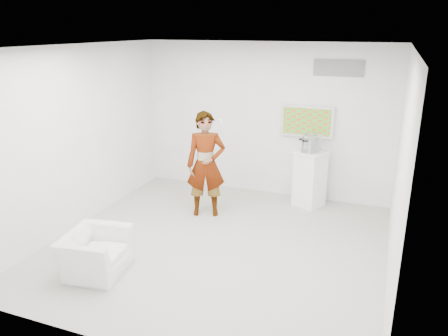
{
  "coord_description": "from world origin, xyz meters",
  "views": [
    {
      "loc": [
        2.3,
        -5.7,
        3.26
      ],
      "look_at": [
        -0.12,
        0.6,
        1.07
      ],
      "focal_mm": 35.0,
      "sensor_mm": 36.0,
      "label": 1
    }
  ],
  "objects_px": {
    "person": "(206,165)",
    "pedestal": "(310,179)",
    "tv": "(307,121)",
    "floor_uplight": "(309,193)",
    "armchair": "(95,253)"
  },
  "relations": [
    {
      "from": "person",
      "to": "pedestal",
      "type": "relative_size",
      "value": 1.77
    },
    {
      "from": "tv",
      "to": "person",
      "type": "height_order",
      "value": "person"
    },
    {
      "from": "tv",
      "to": "pedestal",
      "type": "distance_m",
      "value": 1.09
    },
    {
      "from": "tv",
      "to": "floor_uplight",
      "type": "distance_m",
      "value": 1.42
    },
    {
      "from": "armchair",
      "to": "floor_uplight",
      "type": "bearing_deg",
      "value": -39.44
    },
    {
      "from": "person",
      "to": "tv",
      "type": "bearing_deg",
      "value": 22.2
    },
    {
      "from": "pedestal",
      "to": "floor_uplight",
      "type": "xyz_separation_m",
      "value": [
        -0.04,
        0.23,
        -0.39
      ]
    },
    {
      "from": "person",
      "to": "pedestal",
      "type": "xyz_separation_m",
      "value": [
        1.66,
        1.08,
        -0.41
      ]
    },
    {
      "from": "tv",
      "to": "floor_uplight",
      "type": "height_order",
      "value": "tv"
    },
    {
      "from": "floor_uplight",
      "to": "person",
      "type": "bearing_deg",
      "value": -141.15
    },
    {
      "from": "tv",
      "to": "floor_uplight",
      "type": "xyz_separation_m",
      "value": [
        0.14,
        -0.11,
        -1.4
      ]
    },
    {
      "from": "floor_uplight",
      "to": "tv",
      "type": "bearing_deg",
      "value": 140.6
    },
    {
      "from": "armchair",
      "to": "pedestal",
      "type": "distance_m",
      "value": 4.16
    },
    {
      "from": "floor_uplight",
      "to": "armchair",
      "type": "bearing_deg",
      "value": -121.69
    },
    {
      "from": "tv",
      "to": "pedestal",
      "type": "relative_size",
      "value": 0.94
    }
  ]
}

